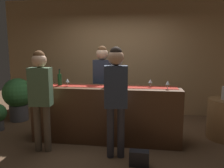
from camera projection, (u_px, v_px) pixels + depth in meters
ground_plane at (106, 140)px, 4.17m from camera, size 10.00×10.00×0.00m
back_wall at (119, 57)px, 5.81m from camera, size 6.00×0.12×2.90m
bar_counter at (106, 114)px, 4.09m from camera, size 2.60×0.60×0.99m
counter_runner_cloth at (106, 86)px, 4.02m from camera, size 2.47×0.28×0.01m
wine_bottle_amber at (48, 79)px, 4.13m from camera, size 0.07×0.07×0.30m
wine_bottle_green at (60, 79)px, 4.13m from camera, size 0.07×0.07×0.30m
wine_bottle_clear at (106, 81)px, 3.95m from camera, size 0.07×0.07×0.30m
wine_glass_near_customer at (67, 81)px, 4.03m from camera, size 0.07×0.07×0.14m
wine_glass_mid_counter at (168, 83)px, 3.74m from camera, size 0.07×0.07×0.14m
wine_glass_far_end at (150, 81)px, 3.94m from camera, size 0.07×0.07×0.14m
bartender at (102, 78)px, 4.60m from camera, size 0.36×0.24×1.71m
customer_sipping at (116, 91)px, 3.35m from camera, size 0.36×0.25×1.69m
customer_browsing at (41, 91)px, 3.57m from camera, size 0.35×0.23×1.63m
potted_plant_tall at (18, 96)px, 5.23m from camera, size 0.68×0.68×0.99m
handbag at (139, 158)px, 3.23m from camera, size 0.28×0.14×0.22m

